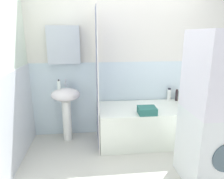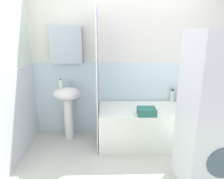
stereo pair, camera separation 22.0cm
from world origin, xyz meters
name	(u,v)px [view 2 (the right image)]	position (x,y,z in m)	size (l,w,h in m)	color
wall_back_tiled	(126,66)	(-0.06, 1.26, 1.14)	(3.60, 0.18, 2.40)	silver
wall_left_tiled	(4,80)	(-1.57, 0.34, 1.12)	(0.07, 1.81, 2.40)	silver
sink	(68,101)	(-0.98, 1.03, 0.62)	(0.44, 0.34, 0.85)	white
faucet	(68,82)	(-0.98, 1.11, 0.91)	(0.03, 0.12, 0.12)	silver
soap_dispenser	(61,84)	(-1.06, 0.99, 0.91)	(0.05, 0.05, 0.15)	white
bathtub	(149,125)	(0.27, 0.86, 0.28)	(1.51, 0.72, 0.56)	white
shower_curtain	(98,80)	(-0.50, 0.86, 1.00)	(0.01, 0.72, 2.00)	white
shampoo_bottle	(186,97)	(0.93, 1.16, 0.63)	(0.05, 0.05, 0.16)	gold
conditioner_bottle	(180,97)	(0.82, 1.13, 0.65)	(0.04, 0.04, 0.19)	#2C2327
lotion_bottle	(172,96)	(0.71, 1.17, 0.66)	(0.06, 0.06, 0.21)	white
towel_folded	(147,111)	(0.17, 0.60, 0.61)	(0.25, 0.21, 0.10)	#2B6960
washer_dryer_stack	(213,114)	(0.71, -0.10, 0.84)	(0.58, 0.58, 1.68)	white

